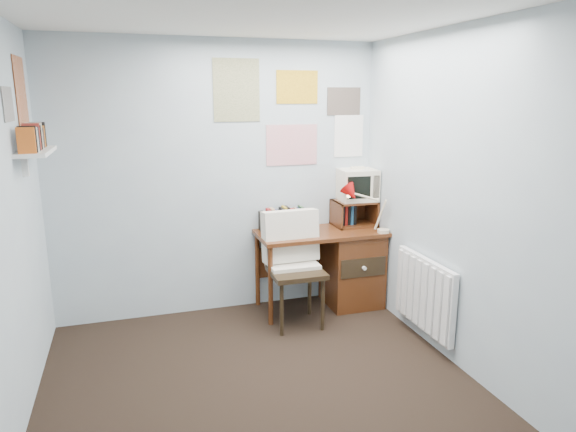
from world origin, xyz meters
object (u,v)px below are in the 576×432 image
Objects in this scene: desk_lamp at (384,211)px; crt_tv at (357,183)px; wall_shelf at (36,152)px; desk_chair at (296,272)px; desk at (346,264)px; tv_riser at (354,213)px; radiator at (425,294)px.

desk_lamp is 0.43m from crt_tv.
wall_shelf reaches higher than crt_tv.
wall_shelf reaches higher than desk_chair.
desk is 0.66m from desk_lamp.
tv_riser is at bearing 42.96° from desk.
desk is 3.00× the size of tv_riser.
desk is 2.96× the size of desk_lamp.
wall_shelf is (-2.72, -0.51, 0.45)m from crt_tv.
radiator is at bearing -10.89° from wall_shelf.
desk_chair is at bearing -177.38° from desk_lamp.
desk is 1.50× the size of radiator.
desk_lamp is 0.37m from tv_riser.
radiator is 1.29× the size of wall_shelf.
radiator is at bearing -78.78° from crt_tv.
tv_riser reaches higher than desk_chair.
radiator is at bearing -80.72° from tv_riser.
crt_tv reaches higher than desk_lamp.
desk reaches higher than radiator.
wall_shelf is at bearing -179.66° from desk_lamp.
desk_chair is 1.23× the size of radiator.
radiator is 3.15m from wall_shelf.
wall_shelf is at bearing -169.68° from tv_riser.
wall_shelf is at bearing -171.60° from desk.
wall_shelf reaches higher than radiator.
desk_lamp reaches higher than radiator.
desk_lamp reaches higher than desk_chair.
tv_riser is at bearing -143.77° from crt_tv.
crt_tv is at bearing 105.83° from desk_lamp.
desk_chair is 1.10m from radiator.
tv_riser is at bearing 10.32° from wall_shelf.
desk_lamp is at bearing 3.22° from wall_shelf.
desk_chair is (-0.61, -0.30, 0.09)m from desk.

